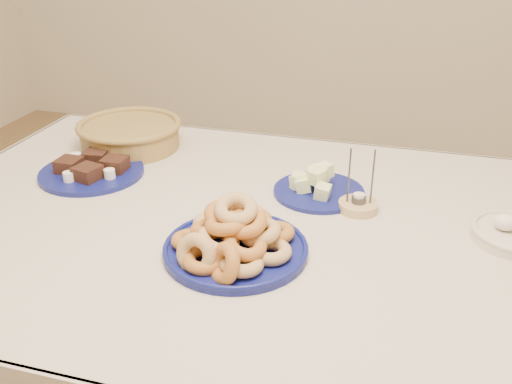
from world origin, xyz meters
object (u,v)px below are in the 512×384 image
wicker_basket (130,134)px  melon_plate (316,185)px  dining_table (262,261)px  donut_platter (234,239)px  brownie_plate (92,170)px  candle_holder (358,205)px

wicker_basket → melon_plate: bearing=-14.4°
dining_table → wicker_basket: bearing=146.4°
donut_platter → melon_plate: (0.11, 0.33, -0.01)m
melon_plate → donut_platter: bearing=-108.5°
dining_table → brownie_plate: (-0.51, 0.12, 0.12)m
dining_table → candle_holder: 0.26m
wicker_basket → brownie_plate: bearing=-92.3°
dining_table → donut_platter: donut_platter is taller
brownie_plate → dining_table: bearing=-13.5°
brownie_plate → melon_plate: bearing=5.6°
melon_plate → brownie_plate: 0.60m
melon_plate → candle_holder: size_ratio=1.63×
melon_plate → wicker_basket: wicker_basket is taller
wicker_basket → candle_holder: bearing=-17.0°
candle_holder → brownie_plate: bearing=179.6°
donut_platter → candle_holder: 0.35m
donut_platter → candle_holder: candle_holder is taller
brownie_plate → candle_holder: size_ratio=2.16×
brownie_plate → candle_holder: (0.71, -0.01, -0.00)m
melon_plate → brownie_plate: (-0.60, -0.06, -0.01)m
brownie_plate → donut_platter: bearing=-29.0°
donut_platter → melon_plate: donut_platter is taller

